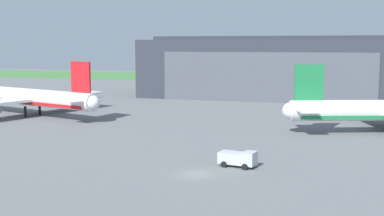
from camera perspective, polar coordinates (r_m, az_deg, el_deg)
ground_plane at (r=62.49m, az=0.44°, el=-7.50°), size 440.00×440.00×0.00m
grass_field_strip at (r=233.74m, az=12.73°, el=3.18°), size 440.00×56.00×0.08m
maintenance_hangar at (r=157.98m, az=9.37°, el=4.54°), size 76.74×38.85×18.33m
airliner_far_right at (r=118.30m, az=-18.08°, el=1.14°), size 42.22×39.28×12.38m
stair_truck at (r=66.17m, az=5.24°, el=-5.67°), size 5.16×3.16×2.15m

